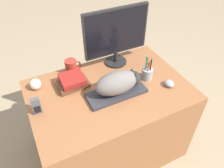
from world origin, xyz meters
TOP-DOWN VIEW (x-y plane):
  - desk at (0.00, 0.39)m, footprint 1.14×0.77m
  - keyboard at (0.02, 0.32)m, footprint 0.42×0.17m
  - cat at (0.04, 0.32)m, footprint 0.34×0.16m
  - monitor at (0.19, 0.66)m, footprint 0.52×0.18m
  - computer_mouse at (0.41, 0.23)m, footprint 0.07×0.08m
  - coffee_mug at (-0.18, 0.70)m, footprint 0.12×0.09m
  - pen_cup at (0.31, 0.37)m, footprint 0.08×0.08m
  - baseball at (-0.47, 0.63)m, footprint 0.08×0.08m
  - phone at (-0.51, 0.39)m, footprint 0.06×0.03m
  - book_stack at (-0.22, 0.54)m, footprint 0.23×0.17m

SIDE VIEW (x-z plane):
  - desk at x=0.00m, z-range 0.00..0.72m
  - keyboard at x=0.02m, z-range 0.72..0.74m
  - computer_mouse at x=0.41m, z-range 0.72..0.76m
  - baseball at x=-0.47m, z-range 0.72..0.80m
  - book_stack at x=-0.22m, z-range 0.72..0.80m
  - pen_cup at x=0.31m, z-range 0.66..0.87m
  - coffee_mug at x=-0.18m, z-range 0.72..0.83m
  - phone at x=-0.51m, z-range 0.72..0.84m
  - cat at x=0.04m, z-range 0.74..0.90m
  - monitor at x=0.19m, z-range 0.75..1.21m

